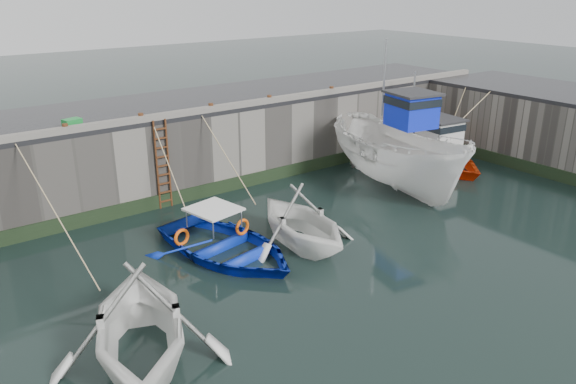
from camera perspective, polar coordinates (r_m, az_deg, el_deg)
ground at (r=14.50m, az=12.77°, el=-11.70°), size 120.00×120.00×0.00m
quay_back at (r=23.19m, az=-10.77°, el=5.00°), size 30.00×5.00×3.00m
road_back at (r=22.82m, az=-11.04°, el=8.81°), size 30.00×5.00×0.16m
kerb_back at (r=20.73m, az=-8.17°, el=8.31°), size 30.00×0.30×0.20m
algae_back at (r=21.42m, az=-7.52°, el=0.34°), size 30.00×0.08×0.50m
algae_right at (r=24.99m, az=26.76°, el=1.23°), size 0.08×15.00×0.50m
ladder at (r=20.11m, az=-12.60°, el=2.70°), size 0.51×0.08×3.20m
boat_near_white at (r=12.99m, az=-14.53°, el=-16.14°), size 5.50×5.87×2.48m
boat_near_white_rope at (r=17.23m, az=-21.25°, el=-7.16°), size 0.04×5.88×3.10m
boat_near_blue at (r=16.89m, az=-6.24°, el=-6.33°), size 4.51×5.64×1.04m
boat_near_blue_rope at (r=19.77m, az=-11.52°, el=-2.47°), size 0.04×3.34×3.10m
boat_near_blacktrim at (r=17.41m, az=1.32°, el=-5.33°), size 3.98×4.50×2.21m
boat_near_blacktrim_rope at (r=20.39m, az=-5.48°, el=-1.40°), size 0.04×3.87×3.10m
boat_far_white at (r=22.16m, az=11.15°, el=3.49°), size 4.15×7.96×5.93m
boat_far_orange at (r=25.56m, az=14.05°, el=3.64°), size 5.11×6.62×4.26m
fish_crate at (r=19.65m, az=-21.08°, el=6.56°), size 0.63×0.49×0.28m
bollard_a at (r=19.02m, az=-21.68°, el=6.05°), size 0.18×0.18×0.28m
bollard_b at (r=19.78m, az=-14.71°, el=7.36°), size 0.18×0.18×0.28m
bollard_c at (r=20.90m, az=-7.83°, el=8.54°), size 0.18×0.18×0.28m
bollard_d at (r=22.24m, az=-1.90°, el=9.46°), size 0.18×0.18×0.28m
bollard_e at (r=24.18m, az=4.44°, el=10.32°), size 0.18×0.18×0.28m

